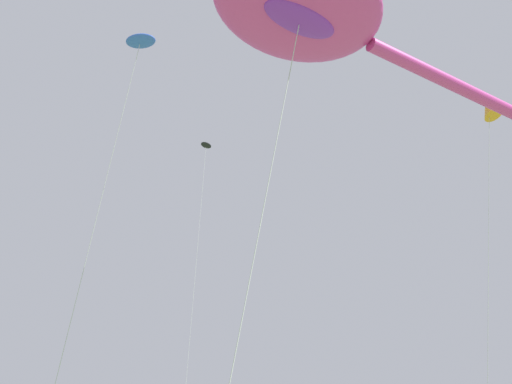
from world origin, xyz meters
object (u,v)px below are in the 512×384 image
(big_show_kite, at_px, (310,12))
(small_kite_tiny_distant, at_px, (489,111))
(small_kite_stunt_black, at_px, (205,157))
(small_kite_triangle_green, at_px, (139,47))

(big_show_kite, distance_m, small_kite_tiny_distant, 10.82)
(big_show_kite, bearing_deg, small_kite_stunt_black, -106.80)
(big_show_kite, xyz_separation_m, small_kite_tiny_distant, (10.59, 0.09, 2.24))
(small_kite_tiny_distant, xyz_separation_m, small_kite_triangle_green, (-12.97, 5.27, -1.12))
(small_kite_triangle_green, bearing_deg, small_kite_stunt_black, -82.52)
(big_show_kite, relative_size, small_kite_stunt_black, 0.61)
(big_show_kite, height_order, small_kite_triangle_green, small_kite_triangle_green)
(small_kite_tiny_distant, distance_m, small_kite_stunt_black, 19.50)
(small_kite_tiny_distant, relative_size, small_kite_stunt_black, 0.69)
(small_kite_tiny_distant, height_order, small_kite_stunt_black, small_kite_stunt_black)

